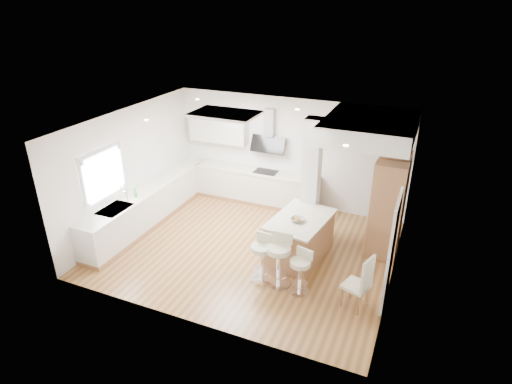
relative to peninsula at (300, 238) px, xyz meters
The scene contains 18 objects.
ground 1.21m from the peninsula, behind, with size 6.00×6.00×0.00m, color #9A6939.
ceiling 1.21m from the peninsula, behind, with size 6.00×5.00×0.02m, color white.
wall_back 2.80m from the peninsula, 114.83° to the left, with size 6.00×0.04×2.80m, color silver.
wall_left 4.21m from the peninsula, behind, with size 0.04×5.00×2.80m, color silver.
wall_right 2.11m from the peninsula, ahead, with size 0.04×5.00×2.80m, color silver.
skylight 3.02m from the peninsula, 165.37° to the left, with size 4.10×2.10×0.06m.
window_left 4.36m from the peninsula, 166.12° to the right, with size 0.06×1.28×1.07m.
doorway_right 2.06m from the peninsula, 20.68° to the right, with size 0.05×1.00×2.10m.
counter_left 3.81m from the peninsula, behind, with size 0.63×4.50×1.35m.
counter_back 2.94m from the peninsula, 133.66° to the left, with size 3.62×0.63×2.50m.
pillar 1.26m from the peninsula, 93.94° to the left, with size 0.35×0.35×2.80m.
soffit 2.68m from the peninsula, 52.57° to the left, with size 1.78×2.20×0.40m.
oven_column 2.01m from the peninsula, 35.62° to the left, with size 0.63×1.21×2.10m.
peninsula is the anchor object (origin of this frame).
bar_stool_a 1.10m from the peninsula, 112.76° to the right, with size 0.46×0.46×0.96m.
bar_stool_b 1.04m from the peninsula, 94.36° to the right, with size 0.49×0.49×1.06m.
bar_stool_c 1.17m from the peninsula, 71.40° to the right, with size 0.49×0.49×0.88m.
dining_chair 1.87m from the peninsula, 37.66° to the right, with size 0.53×0.53×1.08m.
Camera 1 is at (3.28, -7.28, 5.07)m, focal length 30.00 mm.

